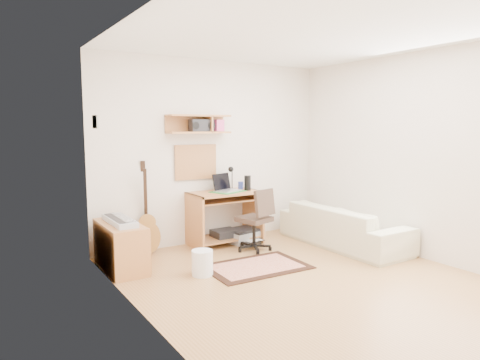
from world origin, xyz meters
TOP-DOWN VIEW (x-y plane):
  - floor at (0.00, 0.00)m, footprint 3.60×4.00m
  - ceiling at (0.00, 0.00)m, footprint 3.60×4.00m
  - back_wall at (0.00, 2.00)m, footprint 3.60×0.01m
  - left_wall at (-1.80, 0.00)m, footprint 0.01×4.00m
  - right_wall at (1.80, 0.00)m, footprint 0.01×4.00m
  - wall_shelf at (-0.30, 1.88)m, footprint 0.90×0.25m
  - cork_board at (-0.30, 1.98)m, footprint 0.64×0.03m
  - wall_photo at (-1.79, 1.50)m, footprint 0.02×0.20m
  - desk at (0.02, 1.73)m, footprint 1.00×0.55m
  - laptop at (0.06, 1.71)m, footprint 0.43×0.43m
  - speaker at (0.37, 1.68)m, footprint 0.10×0.10m
  - desk_lamp at (0.23, 1.87)m, footprint 0.11×0.11m
  - pencil_cup at (0.35, 1.83)m, footprint 0.08×0.08m
  - boombox at (-0.27, 1.87)m, footprint 0.33×0.15m
  - rug at (-0.20, 0.61)m, footprint 1.22×0.84m
  - task_chair at (0.18, 1.22)m, footprint 0.54×0.54m
  - cabinet at (-1.58, 1.41)m, footprint 0.40×0.90m
  - music_keyboard at (-1.58, 1.41)m, footprint 0.22×0.71m
  - guitar at (-1.07, 1.86)m, footprint 0.38×0.31m
  - waste_basket at (-0.87, 0.71)m, footprint 0.32×0.32m
  - printer at (0.31, 1.67)m, footprint 0.53×0.44m
  - sofa at (1.38, 0.75)m, footprint 0.56×1.93m

SIDE VIEW (x-z plane):
  - floor at x=0.00m, z-range -0.01..0.00m
  - rug at x=-0.20m, z-range 0.00..0.02m
  - printer at x=0.31m, z-range -0.01..0.18m
  - waste_basket at x=-0.87m, z-range 0.00..0.29m
  - cabinet at x=-1.58m, z-range 0.00..0.55m
  - desk at x=0.02m, z-range 0.00..0.75m
  - sofa at x=1.38m, z-range 0.00..0.76m
  - task_chair at x=0.18m, z-range 0.00..0.86m
  - music_keyboard at x=-1.58m, z-range 0.55..0.61m
  - guitar at x=-1.07m, z-range 0.00..1.23m
  - pencil_cup at x=0.35m, z-range 0.75..0.86m
  - speaker at x=0.37m, z-range 0.75..0.96m
  - laptop at x=0.06m, z-range 0.75..1.01m
  - desk_lamp at x=0.23m, z-range 0.75..1.09m
  - cork_board at x=-0.30m, z-range 0.92..1.42m
  - back_wall at x=0.00m, z-range 0.00..2.60m
  - left_wall at x=-1.80m, z-range 0.00..2.60m
  - right_wall at x=1.80m, z-range 0.00..2.60m
  - boombox at x=-0.27m, z-range 1.60..1.76m
  - wall_shelf at x=-0.30m, z-range 1.57..1.83m
  - wall_photo at x=-1.79m, z-range 1.65..1.79m
  - ceiling at x=0.00m, z-range 2.60..2.61m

